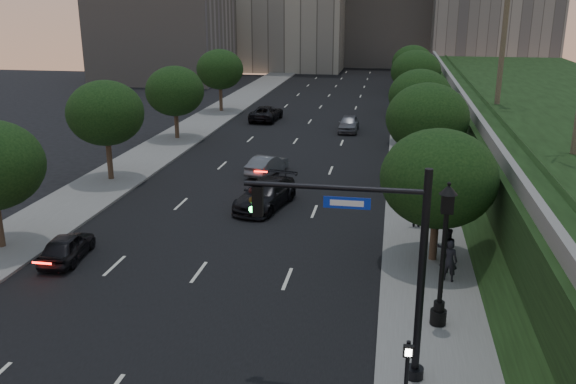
% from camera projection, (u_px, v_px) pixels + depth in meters
% --- Properties ---
extents(ground, '(160.00, 160.00, 0.00)m').
position_uv_depth(ground, '(157.00, 330.00, 22.39)').
color(ground, black).
rests_on(ground, ground).
extents(road_surface, '(16.00, 140.00, 0.02)m').
position_uv_depth(road_surface, '(292.00, 146.00, 50.58)').
color(road_surface, black).
rests_on(road_surface, ground).
extents(sidewalk_right, '(4.50, 140.00, 0.15)m').
position_uv_depth(sidewalk_right, '(417.00, 151.00, 48.89)').
color(sidewalk_right, slate).
rests_on(sidewalk_right, ground).
extents(sidewalk_left, '(4.50, 140.00, 0.15)m').
position_uv_depth(sidewalk_left, '(174.00, 141.00, 52.24)').
color(sidewalk_left, slate).
rests_on(sidewalk_left, ground).
extents(parapet_wall, '(0.35, 90.00, 0.70)m').
position_uv_depth(parapet_wall, '(466.00, 102.00, 45.20)').
color(parapet_wall, slate).
rests_on(parapet_wall, embankment).
extents(office_block_filler, '(18.00, 16.00, 14.00)m').
position_uv_depth(office_block_filler, '(164.00, 33.00, 90.33)').
color(office_block_filler, gray).
rests_on(office_block_filler, ground).
extents(tree_right_a, '(5.20, 5.20, 6.24)m').
position_uv_depth(tree_right_a, '(439.00, 178.00, 27.02)').
color(tree_right_a, '#38281C').
rests_on(tree_right_a, ground).
extents(tree_right_b, '(5.20, 5.20, 6.74)m').
position_uv_depth(tree_right_b, '(427.00, 118.00, 38.15)').
color(tree_right_b, '#38281C').
rests_on(tree_right_b, ground).
extents(tree_right_c, '(5.20, 5.20, 6.24)m').
position_uv_depth(tree_right_c, '(420.00, 96.00, 50.52)').
color(tree_right_c, '#38281C').
rests_on(tree_right_c, ground).
extents(tree_right_d, '(5.20, 5.20, 6.74)m').
position_uv_depth(tree_right_d, '(416.00, 72.00, 63.54)').
color(tree_right_d, '#38281C').
rests_on(tree_right_d, ground).
extents(tree_right_e, '(5.20, 5.20, 6.24)m').
position_uv_depth(tree_right_e, '(412.00, 63.00, 77.78)').
color(tree_right_e, '#38281C').
rests_on(tree_right_e, ground).
extents(tree_left_b, '(5.00, 5.00, 6.71)m').
position_uv_depth(tree_left_b, '(105.00, 113.00, 39.62)').
color(tree_left_b, '#38281C').
rests_on(tree_left_b, ground).
extents(tree_left_c, '(5.00, 5.00, 6.34)m').
position_uv_depth(tree_left_c, '(175.00, 91.00, 51.95)').
color(tree_left_c, '#38281C').
rests_on(tree_left_c, ground).
extents(tree_left_d, '(5.00, 5.00, 6.71)m').
position_uv_depth(tree_left_d, '(220.00, 69.00, 65.00)').
color(tree_left_d, '#38281C').
rests_on(tree_left_d, ground).
extents(traffic_signal_mast, '(5.68, 0.56, 7.00)m').
position_uv_depth(traffic_signal_mast, '(385.00, 273.00, 18.43)').
color(traffic_signal_mast, black).
rests_on(traffic_signal_mast, ground).
extents(street_lamp, '(0.64, 0.64, 5.62)m').
position_uv_depth(street_lamp, '(443.00, 262.00, 21.77)').
color(street_lamp, black).
rests_on(street_lamp, ground).
extents(pedestrian_signal, '(0.30, 0.33, 2.50)m').
position_uv_depth(pedestrian_signal, '(407.00, 372.00, 17.16)').
color(pedestrian_signal, black).
rests_on(pedestrian_signal, ground).
extents(sedan_near_left, '(1.98, 4.01, 1.31)m').
position_uv_depth(sedan_near_left, '(67.00, 247.00, 28.25)').
color(sedan_near_left, black).
rests_on(sedan_near_left, ground).
extents(sedan_mid_left, '(2.49, 4.32, 1.35)m').
position_uv_depth(sedan_mid_left, '(267.00, 165.00, 42.32)').
color(sedan_mid_left, '#55585C').
rests_on(sedan_mid_left, ground).
extents(sedan_far_left, '(2.83, 5.57, 1.51)m').
position_uv_depth(sedan_far_left, '(266.00, 113.00, 61.36)').
color(sedan_far_left, black).
rests_on(sedan_far_left, ground).
extents(sedan_near_right, '(3.37, 5.85, 1.60)m').
position_uv_depth(sedan_near_right, '(266.00, 194.00, 35.47)').
color(sedan_near_right, black).
rests_on(sedan_near_right, ground).
extents(sedan_far_right, '(1.80, 4.42, 1.50)m').
position_uv_depth(sedan_far_right, '(349.00, 123.00, 56.20)').
color(sedan_far_right, slate).
rests_on(sedan_far_right, ground).
extents(pedestrian_a, '(0.76, 0.59, 1.84)m').
position_uv_depth(pedestrian_a, '(449.00, 261.00, 25.71)').
color(pedestrian_a, black).
rests_on(pedestrian_a, sidewalk_right).
extents(pedestrian_b, '(0.90, 0.70, 1.82)m').
position_uv_depth(pedestrian_b, '(446.00, 248.00, 27.10)').
color(pedestrian_b, black).
rests_on(pedestrian_b, sidewalk_right).
extents(pedestrian_c, '(1.00, 0.43, 1.70)m').
position_uv_depth(pedestrian_c, '(417.00, 211.00, 31.95)').
color(pedestrian_c, black).
rests_on(pedestrian_c, sidewalk_right).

